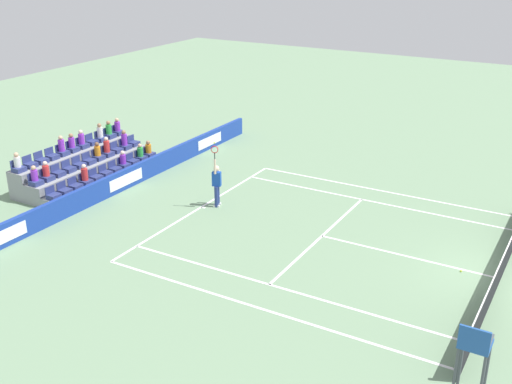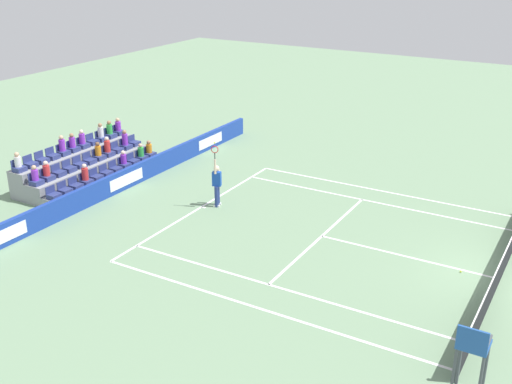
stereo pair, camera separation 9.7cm
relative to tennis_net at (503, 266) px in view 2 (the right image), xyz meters
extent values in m
plane|color=gray|center=(0.00, 0.00, -0.49)|extent=(80.00, 80.00, 0.00)
cube|color=white|center=(0.00, -11.89, -0.49)|extent=(10.97, 0.10, 0.01)
cube|color=white|center=(0.00, -6.40, -0.49)|extent=(8.23, 0.10, 0.01)
cube|color=white|center=(0.00, -3.20, -0.49)|extent=(0.10, 6.40, 0.01)
cube|color=white|center=(4.12, -5.95, -0.49)|extent=(0.10, 11.89, 0.01)
cube|color=white|center=(-4.12, -5.95, -0.49)|extent=(0.10, 11.89, 0.01)
cube|color=white|center=(5.49, -5.95, -0.49)|extent=(0.10, 11.89, 0.01)
cube|color=white|center=(-5.49, -5.95, -0.49)|extent=(0.10, 11.89, 0.01)
cube|color=white|center=(0.00, -11.79, -0.49)|extent=(0.10, 0.20, 0.01)
cube|color=#193899|center=(0.00, -16.01, -0.04)|extent=(19.93, 0.20, 0.91)
cube|color=white|center=(-6.64, -15.90, -0.04)|extent=(2.13, 0.01, 0.51)
cube|color=white|center=(0.00, -15.90, -0.04)|extent=(2.13, 0.01, 0.51)
cube|color=white|center=(6.64, -15.90, -0.04)|extent=(2.13, 0.01, 0.51)
cylinder|color=#33383D|center=(5.94, 0.00, 0.04)|extent=(0.10, 0.10, 1.07)
cube|color=black|center=(0.00, 0.00, -0.03)|extent=(11.77, 0.02, 0.92)
cube|color=white|center=(0.00, 0.00, 0.45)|extent=(11.77, 0.04, 0.04)
cylinder|color=navy|center=(-0.57, -11.43, -0.04)|extent=(0.16, 0.16, 0.90)
cylinder|color=navy|center=(-0.34, -11.35, -0.04)|extent=(0.16, 0.16, 0.90)
cube|color=white|center=(-0.57, -11.43, -0.45)|extent=(0.20, 0.29, 0.08)
cube|color=white|center=(-0.34, -11.35, -0.45)|extent=(0.20, 0.29, 0.08)
cube|color=#1947B2|center=(-0.45, -11.39, 0.71)|extent=(0.33, 0.41, 0.60)
sphere|color=beige|center=(-0.45, -11.39, 1.17)|extent=(0.24, 0.24, 0.24)
cylinder|color=beige|center=(-0.25, -11.32, 1.32)|extent=(0.09, 0.09, 0.62)
cylinder|color=beige|center=(-0.68, -11.42, 0.73)|extent=(0.09, 0.09, 0.56)
cylinder|color=black|center=(-0.25, -11.32, 1.77)|extent=(0.04, 0.04, 0.28)
torus|color=red|center=(-0.25, -11.32, 2.05)|extent=(0.13, 0.30, 0.31)
sphere|color=#D1E533|center=(-0.25, -11.32, 2.33)|extent=(0.07, 0.07, 0.07)
cylinder|color=#474C54|center=(6.39, 0.08, 0.36)|extent=(0.07, 0.07, 1.71)
cylinder|color=#474C54|center=(6.39, 0.68, 0.36)|extent=(0.07, 0.07, 1.71)
cylinder|color=#474C54|center=(6.99, 0.08, 0.36)|extent=(0.07, 0.07, 1.71)
cube|color=#23519E|center=(6.69, 0.38, 1.26)|extent=(0.70, 0.70, 0.08)
cube|color=#23519E|center=(7.01, 0.38, 1.57)|extent=(0.06, 0.70, 0.55)
cube|color=#474C54|center=(6.69, 0.06, 1.44)|extent=(0.56, 0.05, 0.04)
cube|color=#474C54|center=(6.69, 0.70, 1.44)|extent=(0.56, 0.05, 0.04)
cube|color=gray|center=(0.00, -17.08, -0.28)|extent=(6.82, 0.95, 0.42)
cube|color=navy|center=(-3.10, -17.08, 0.03)|extent=(0.48, 0.44, 0.20)
cube|color=navy|center=(-3.10, -17.28, 0.28)|extent=(0.48, 0.04, 0.30)
cube|color=navy|center=(-2.48, -17.08, 0.03)|extent=(0.48, 0.44, 0.20)
cube|color=navy|center=(-2.48, -17.28, 0.28)|extent=(0.48, 0.04, 0.30)
cube|color=navy|center=(-1.86, -17.08, 0.03)|extent=(0.48, 0.44, 0.20)
cube|color=navy|center=(-1.86, -17.28, 0.28)|extent=(0.48, 0.04, 0.30)
cube|color=navy|center=(-1.24, -17.08, 0.03)|extent=(0.48, 0.44, 0.20)
cube|color=navy|center=(-1.24, -17.28, 0.28)|extent=(0.48, 0.04, 0.30)
cube|color=navy|center=(-0.62, -17.08, 0.03)|extent=(0.48, 0.44, 0.20)
cube|color=navy|center=(-0.62, -17.28, 0.28)|extent=(0.48, 0.04, 0.30)
cube|color=navy|center=(0.00, -17.08, 0.03)|extent=(0.48, 0.44, 0.20)
cube|color=navy|center=(0.00, -17.28, 0.28)|extent=(0.48, 0.04, 0.30)
cube|color=navy|center=(0.62, -17.08, 0.03)|extent=(0.48, 0.44, 0.20)
cube|color=navy|center=(0.62, -17.28, 0.28)|extent=(0.48, 0.04, 0.30)
cube|color=navy|center=(1.24, -17.08, 0.03)|extent=(0.48, 0.44, 0.20)
cube|color=navy|center=(1.24, -17.28, 0.28)|extent=(0.48, 0.04, 0.30)
cube|color=navy|center=(1.86, -17.08, 0.03)|extent=(0.48, 0.44, 0.20)
cube|color=navy|center=(1.86, -17.28, 0.28)|extent=(0.48, 0.04, 0.30)
cube|color=navy|center=(2.48, -17.08, 0.03)|extent=(0.48, 0.44, 0.20)
cube|color=navy|center=(2.48, -17.28, 0.28)|extent=(0.48, 0.04, 0.30)
cube|color=navy|center=(3.10, -17.08, 0.03)|extent=(0.48, 0.44, 0.20)
cube|color=navy|center=(3.10, -17.28, 0.28)|extent=(0.48, 0.04, 0.30)
cube|color=gray|center=(0.00, -18.03, -0.07)|extent=(6.82, 0.95, 0.84)
cube|color=navy|center=(-3.10, -18.03, 0.45)|extent=(0.48, 0.44, 0.20)
cube|color=navy|center=(-3.10, -18.23, 0.70)|extent=(0.48, 0.04, 0.30)
cube|color=navy|center=(-2.48, -18.03, 0.45)|extent=(0.48, 0.44, 0.20)
cube|color=navy|center=(-2.48, -18.23, 0.70)|extent=(0.48, 0.04, 0.30)
cube|color=navy|center=(-1.86, -18.03, 0.45)|extent=(0.48, 0.44, 0.20)
cube|color=navy|center=(-1.86, -18.23, 0.70)|extent=(0.48, 0.04, 0.30)
cube|color=navy|center=(-1.24, -18.03, 0.45)|extent=(0.48, 0.44, 0.20)
cube|color=navy|center=(-1.24, -18.23, 0.70)|extent=(0.48, 0.04, 0.30)
cube|color=navy|center=(-0.62, -18.03, 0.45)|extent=(0.48, 0.44, 0.20)
cube|color=navy|center=(-0.62, -18.23, 0.70)|extent=(0.48, 0.04, 0.30)
cube|color=navy|center=(0.00, -18.03, 0.45)|extent=(0.48, 0.44, 0.20)
cube|color=navy|center=(0.00, -18.23, 0.70)|extent=(0.48, 0.04, 0.30)
cube|color=navy|center=(0.62, -18.03, 0.45)|extent=(0.48, 0.44, 0.20)
cube|color=navy|center=(0.62, -18.23, 0.70)|extent=(0.48, 0.04, 0.30)
cube|color=navy|center=(1.24, -18.03, 0.45)|extent=(0.48, 0.44, 0.20)
cube|color=navy|center=(1.24, -18.23, 0.70)|extent=(0.48, 0.04, 0.30)
cube|color=navy|center=(1.86, -18.03, 0.45)|extent=(0.48, 0.44, 0.20)
cube|color=navy|center=(1.86, -18.23, 0.70)|extent=(0.48, 0.04, 0.30)
cube|color=navy|center=(2.48, -18.03, 0.45)|extent=(0.48, 0.44, 0.20)
cube|color=navy|center=(2.48, -18.23, 0.70)|extent=(0.48, 0.04, 0.30)
cube|color=navy|center=(3.10, -18.03, 0.45)|extent=(0.48, 0.44, 0.20)
cube|color=navy|center=(3.10, -18.23, 0.70)|extent=(0.48, 0.04, 0.30)
cube|color=gray|center=(0.00, -18.98, 0.14)|extent=(6.82, 0.95, 1.26)
cube|color=navy|center=(-3.10, -18.98, 0.87)|extent=(0.48, 0.44, 0.20)
cube|color=navy|center=(-3.10, -19.18, 1.12)|extent=(0.48, 0.04, 0.30)
cube|color=navy|center=(-2.48, -18.98, 0.87)|extent=(0.48, 0.44, 0.20)
cube|color=navy|center=(-2.48, -19.18, 1.12)|extent=(0.48, 0.04, 0.30)
cube|color=navy|center=(-1.86, -18.98, 0.87)|extent=(0.48, 0.44, 0.20)
cube|color=navy|center=(-1.86, -19.18, 1.12)|extent=(0.48, 0.04, 0.30)
cube|color=navy|center=(-1.24, -18.98, 0.87)|extent=(0.48, 0.44, 0.20)
cube|color=navy|center=(-1.24, -19.18, 1.12)|extent=(0.48, 0.04, 0.30)
cube|color=navy|center=(-0.62, -18.98, 0.87)|extent=(0.48, 0.44, 0.20)
cube|color=navy|center=(-0.62, -19.18, 1.12)|extent=(0.48, 0.04, 0.30)
cube|color=navy|center=(0.00, -18.98, 0.87)|extent=(0.48, 0.44, 0.20)
cube|color=navy|center=(0.00, -19.18, 1.12)|extent=(0.48, 0.04, 0.30)
cube|color=navy|center=(0.62, -18.98, 0.87)|extent=(0.48, 0.44, 0.20)
cube|color=navy|center=(0.62, -19.18, 1.12)|extent=(0.48, 0.04, 0.30)
cube|color=navy|center=(1.24, -18.98, 0.87)|extent=(0.48, 0.44, 0.20)
cube|color=navy|center=(1.24, -19.18, 1.12)|extent=(0.48, 0.04, 0.30)
cube|color=navy|center=(1.86, -18.98, 0.87)|extent=(0.48, 0.44, 0.20)
cube|color=navy|center=(1.86, -19.18, 1.12)|extent=(0.48, 0.04, 0.30)
cube|color=navy|center=(2.48, -18.98, 0.87)|extent=(0.48, 0.44, 0.20)
cube|color=navy|center=(2.48, -19.18, 1.12)|extent=(0.48, 0.04, 0.30)
cube|color=navy|center=(3.10, -18.98, 0.87)|extent=(0.48, 0.44, 0.20)
cube|color=navy|center=(3.10, -19.18, 1.12)|extent=(0.48, 0.04, 0.30)
cylinder|color=purple|center=(-2.48, -18.08, 0.82)|extent=(0.28, 0.28, 0.55)
sphere|color=#9E7251|center=(-2.48, -18.08, 1.19)|extent=(0.20, 0.20, 0.20)
cylinder|color=red|center=(-1.24, -18.08, 0.81)|extent=(0.28, 0.28, 0.53)
sphere|color=beige|center=(-1.24, -18.08, 1.18)|extent=(0.20, 0.20, 0.20)
cylinder|color=purple|center=(-3.10, -19.03, 1.20)|extent=(0.28, 0.28, 0.46)
sphere|color=#D3A884|center=(-3.10, -19.03, 1.53)|extent=(0.20, 0.20, 0.20)
cylinder|color=orange|center=(-3.10, -17.13, 0.34)|extent=(0.28, 0.28, 0.42)
sphere|color=#9E7251|center=(-3.10, -17.13, 0.65)|extent=(0.20, 0.20, 0.20)
cylinder|color=red|center=(1.24, -17.13, 0.39)|extent=(0.28, 0.28, 0.53)
sphere|color=beige|center=(1.24, -17.13, 0.76)|extent=(0.20, 0.20, 0.20)
cylinder|color=purple|center=(0.00, -19.03, 1.20)|extent=(0.28, 0.28, 0.46)
sphere|color=#9E7251|center=(0.00, -19.03, 1.53)|extent=(0.20, 0.20, 0.20)
cylinder|color=white|center=(3.10, -19.03, 1.19)|extent=(0.28, 0.28, 0.44)
sphere|color=#D3A884|center=(3.10, -19.03, 1.51)|extent=(0.20, 0.20, 0.20)
cylinder|color=red|center=(2.48, -18.08, 0.77)|extent=(0.28, 0.28, 0.45)
sphere|color=beige|center=(2.48, -18.08, 1.10)|extent=(0.20, 0.20, 0.20)
cylinder|color=purple|center=(-1.24, -17.13, 0.34)|extent=(0.28, 0.28, 0.43)
sphere|color=beige|center=(-1.24, -17.13, 0.66)|extent=(0.20, 0.20, 0.20)
cylinder|color=orange|center=(-0.62, -18.08, 0.77)|extent=(0.28, 0.28, 0.44)
sphere|color=brown|center=(-0.62, -18.08, 1.09)|extent=(0.20, 0.20, 0.20)
cylinder|color=purple|center=(0.62, -19.03, 1.23)|extent=(0.28, 0.28, 0.52)
sphere|color=#D3A884|center=(0.62, -19.03, 1.59)|extent=(0.20, 0.20, 0.20)
cylinder|color=purple|center=(3.10, -18.08, 0.77)|extent=(0.28, 0.28, 0.45)
sphere|color=#D3A884|center=(3.10, -18.08, 1.10)|extent=(0.20, 0.20, 0.20)
cylinder|color=green|center=(-2.48, -19.03, 1.20)|extent=(0.28, 0.28, 0.47)
sphere|color=#9E7251|center=(-2.48, -19.03, 1.53)|extent=(0.20, 0.20, 0.20)
cylinder|color=green|center=(-2.48, -17.13, 0.35)|extent=(0.28, 0.28, 0.44)
sphere|color=#D3A884|center=(-2.48, -17.13, 0.66)|extent=(0.20, 0.20, 0.20)
cylinder|color=purple|center=(-0.62, -19.03, 1.20)|extent=(0.28, 0.28, 0.47)
sphere|color=beige|center=(-0.62, -19.03, 1.54)|extent=(0.20, 0.20, 0.20)
cylinder|color=white|center=(-1.86, -19.03, 1.21)|extent=(0.28, 0.28, 0.49)
sphere|color=#9E7251|center=(-1.86, -19.03, 1.55)|extent=(0.20, 0.20, 0.20)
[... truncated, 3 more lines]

